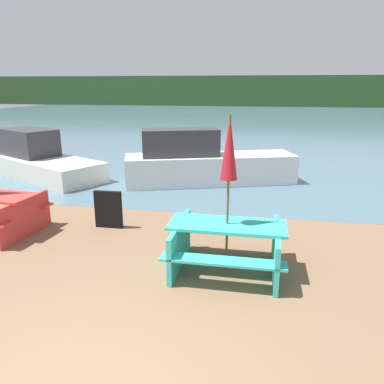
# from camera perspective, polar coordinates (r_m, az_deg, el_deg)

# --- Properties ---
(water) EXTENTS (60.00, 50.00, 0.00)m
(water) POSITION_cam_1_polar(r_m,az_deg,el_deg) (32.87, 7.83, 11.03)
(water) COLOR slate
(water) RESTS_ON ground_plane
(far_treeline) EXTENTS (80.00, 1.60, 4.00)m
(far_treeline) POSITION_cam_1_polar(r_m,az_deg,el_deg) (52.74, 9.01, 14.96)
(far_treeline) COLOR #284723
(far_treeline) RESTS_ON water
(picnic_table_teal) EXTENTS (1.75, 1.39, 0.75)m
(picnic_table_teal) POSITION_cam_1_polar(r_m,az_deg,el_deg) (5.71, 5.31, -7.62)
(picnic_table_teal) COLOR #33B7A8
(picnic_table_teal) RESTS_ON ground_plane
(umbrella_crimson) EXTENTS (0.25, 0.25, 2.35)m
(umbrella_crimson) POSITION_cam_1_polar(r_m,az_deg,el_deg) (5.31, 5.70, 6.37)
(umbrella_crimson) COLOR brown
(umbrella_crimson) RESTS_ON ground_plane
(boat) EXTENTS (4.96, 2.71, 1.57)m
(boat) POSITION_cam_1_polar(r_m,az_deg,el_deg) (10.75, 1.81, 4.41)
(boat) COLOR silver
(boat) RESTS_ON water
(boat_second) EXTENTS (4.55, 3.41, 1.41)m
(boat_second) POSITION_cam_1_polar(r_m,az_deg,el_deg) (12.62, -22.22, 4.62)
(boat_second) COLOR beige
(boat_second) RESTS_ON water
(signboard) EXTENTS (0.55, 0.08, 0.75)m
(signboard) POSITION_cam_1_polar(r_m,az_deg,el_deg) (7.55, -12.63, -2.62)
(signboard) COLOR black
(signboard) RESTS_ON ground_plane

